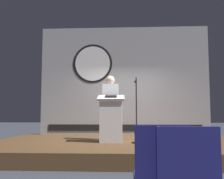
{
  "coord_description": "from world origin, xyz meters",
  "views": [
    {
      "loc": [
        0.05,
        -6.43,
        0.99
      ],
      "look_at": [
        -0.3,
        0.12,
        1.58
      ],
      "focal_mm": 41.62,
      "sensor_mm": 36.0,
      "label": 1
    }
  ],
  "objects_px": {
    "speaker_person": "(110,107)",
    "audience_chair_left": "(185,179)",
    "microphone_stand": "(136,120)",
    "podium": "(111,119)",
    "audience_chair_right": "(161,173)"
  },
  "relations": [
    {
      "from": "speaker_person",
      "to": "audience_chair_left",
      "type": "distance_m",
      "value": 4.75
    },
    {
      "from": "microphone_stand",
      "to": "audience_chair_left",
      "type": "height_order",
      "value": "microphone_stand"
    },
    {
      "from": "podium",
      "to": "audience_chair_left",
      "type": "height_order",
      "value": "podium"
    },
    {
      "from": "podium",
      "to": "microphone_stand",
      "type": "distance_m",
      "value": 0.6
    },
    {
      "from": "audience_chair_right",
      "to": "podium",
      "type": "bearing_deg",
      "value": 99.15
    },
    {
      "from": "podium",
      "to": "microphone_stand",
      "type": "bearing_deg",
      "value": -9.66
    },
    {
      "from": "audience_chair_left",
      "to": "microphone_stand",
      "type": "bearing_deg",
      "value": 92.69
    },
    {
      "from": "podium",
      "to": "audience_chair_right",
      "type": "bearing_deg",
      "value": -80.85
    },
    {
      "from": "podium",
      "to": "speaker_person",
      "type": "relative_size",
      "value": 0.69
    },
    {
      "from": "speaker_person",
      "to": "microphone_stand",
      "type": "height_order",
      "value": "speaker_person"
    },
    {
      "from": "speaker_person",
      "to": "audience_chair_right",
      "type": "bearing_deg",
      "value": -81.26
    },
    {
      "from": "podium",
      "to": "audience_chair_right",
      "type": "distance_m",
      "value": 4.02
    },
    {
      "from": "speaker_person",
      "to": "microphone_stand",
      "type": "relative_size",
      "value": 1.09
    },
    {
      "from": "microphone_stand",
      "to": "speaker_person",
      "type": "bearing_deg",
      "value": 137.6
    },
    {
      "from": "podium",
      "to": "audience_chair_left",
      "type": "bearing_deg",
      "value": -79.35
    }
  ]
}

